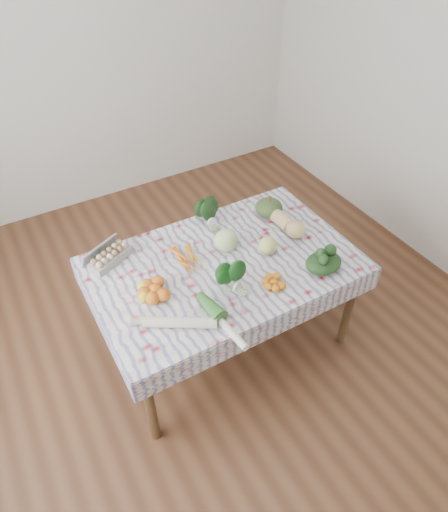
{
  "coord_description": "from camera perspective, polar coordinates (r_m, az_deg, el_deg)",
  "views": [
    {
      "loc": [
        -1.06,
        -1.83,
        2.71
      ],
      "look_at": [
        0.0,
        0.0,
        0.82
      ],
      "focal_mm": 32.0,
      "sensor_mm": 36.0,
      "label": 1
    }
  ],
  "objects": [
    {
      "name": "cabbage",
      "position": [
        2.93,
        0.31,
        2.0
      ],
      "size": [
        0.18,
        0.18,
        0.15
      ],
      "primitive_type": "sphere",
      "rotation": [
        0.0,
        0.0,
        -0.26
      ],
      "color": "#C1DA8B",
      "rests_on": "tablecloth"
    },
    {
      "name": "dining_table",
      "position": [
        2.93,
        0.0,
        -2.06
      ],
      "size": [
        1.6,
        1.0,
        0.75
      ],
      "color": "brown",
      "rests_on": "ground"
    },
    {
      "name": "broccoli",
      "position": [
        2.68,
        0.83,
        -3.12
      ],
      "size": [
        0.19,
        0.19,
        0.11
      ],
      "primitive_type": "ellipsoid",
      "rotation": [
        0.0,
        0.0,
        0.29
      ],
      "color": "#154815",
      "rests_on": "tablecloth"
    },
    {
      "name": "tablecloth",
      "position": [
        2.88,
        0.0,
        -0.95
      ],
      "size": [
        1.66,
        1.06,
        0.01
      ],
      "primitive_type": "cube",
      "color": "silver",
      "rests_on": "dining_table"
    },
    {
      "name": "orange_cluster",
      "position": [
        2.68,
        -8.61,
        -4.2
      ],
      "size": [
        0.28,
        0.28,
        0.09
      ],
      "primitive_type": "cube",
      "rotation": [
        0.0,
        0.0,
        -0.11
      ],
      "color": "orange",
      "rests_on": "tablecloth"
    },
    {
      "name": "butternut_squash",
      "position": [
        3.12,
        8.06,
        4.11
      ],
      "size": [
        0.15,
        0.29,
        0.13
      ],
      "primitive_type": "ellipsoid",
      "rotation": [
        0.0,
        0.0,
        0.08
      ],
      "color": "#DAB971",
      "rests_on": "tablecloth"
    },
    {
      "name": "kabocha_squash",
      "position": [
        3.25,
        5.63,
        6.05
      ],
      "size": [
        0.25,
        0.25,
        0.13
      ],
      "primitive_type": "ellipsoid",
      "rotation": [
        0.0,
        0.0,
        0.37
      ],
      "color": "#3E5428",
      "rests_on": "tablecloth"
    },
    {
      "name": "egg_carton",
      "position": [
        2.95,
        -14.03,
        -0.13
      ],
      "size": [
        0.31,
        0.23,
        0.08
      ],
      "primitive_type": "cube",
      "rotation": [
        0.0,
        0.0,
        0.46
      ],
      "color": "#999994",
      "rests_on": "tablecloth"
    },
    {
      "name": "ground",
      "position": [
        3.44,
        0.0,
        -10.24
      ],
      "size": [
        4.5,
        4.5,
        0.0
      ],
      "primitive_type": "plane",
      "color": "#53301C",
      "rests_on": "ground"
    },
    {
      "name": "kale_bunch",
      "position": [
        3.15,
        -1.88,
        5.27
      ],
      "size": [
        0.18,
        0.16,
        0.15
      ],
      "primitive_type": "ellipsoid",
      "rotation": [
        0.0,
        0.0,
        -0.11
      ],
      "color": "#183414",
      "rests_on": "tablecloth"
    },
    {
      "name": "grapefruit",
      "position": [
        2.92,
        5.52,
        1.31
      ],
      "size": [
        0.14,
        0.14,
        0.12
      ],
      "primitive_type": "sphere",
      "rotation": [
        0.0,
        0.0,
        -0.21
      ],
      "color": "#D5D971",
      "rests_on": "tablecloth"
    },
    {
      "name": "carrot_bunch",
      "position": [
        2.88,
        -4.67,
        -0.52
      ],
      "size": [
        0.24,
        0.23,
        0.04
      ],
      "primitive_type": "cube",
      "rotation": [
        0.0,
        0.0,
        0.23
      ],
      "color": "orange",
      "rests_on": "tablecloth"
    },
    {
      "name": "spinach_bag",
      "position": [
        2.87,
        12.33,
        -0.84
      ],
      "size": [
        0.28,
        0.24,
        0.1
      ],
      "primitive_type": "ellipsoid",
      "rotation": [
        0.0,
        0.0,
        -0.26
      ],
      "color": "black",
      "rests_on": "tablecloth"
    },
    {
      "name": "leek",
      "position": [
        2.51,
        -0.23,
        -8.26
      ],
      "size": [
        0.09,
        0.43,
        0.05
      ],
      "primitive_type": "cylinder",
      "rotation": [
        1.57,
        0.0,
        0.1
      ],
      "color": "silver",
      "rests_on": "tablecloth"
    },
    {
      "name": "wall_back",
      "position": [
        4.42,
        -16.06,
        23.09
      ],
      "size": [
        4.0,
        0.04,
        2.8
      ],
      "primitive_type": "cube",
      "color": "silver",
      "rests_on": "ground"
    },
    {
      "name": "mandarin_cluster",
      "position": [
        2.73,
        6.3,
        -3.21
      ],
      "size": [
        0.21,
        0.21,
        0.05
      ],
      "primitive_type": "cube",
      "rotation": [
        0.0,
        0.0,
        -0.21
      ],
      "color": "orange",
      "rests_on": "tablecloth"
    },
    {
      "name": "daikon",
      "position": [
        2.51,
        -5.54,
        -8.27
      ],
      "size": [
        0.4,
        0.27,
        0.06
      ],
      "primitive_type": "cylinder",
      "rotation": [
        1.57,
        0.0,
        1.03
      ],
      "color": "silver",
      "rests_on": "tablecloth"
    }
  ]
}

